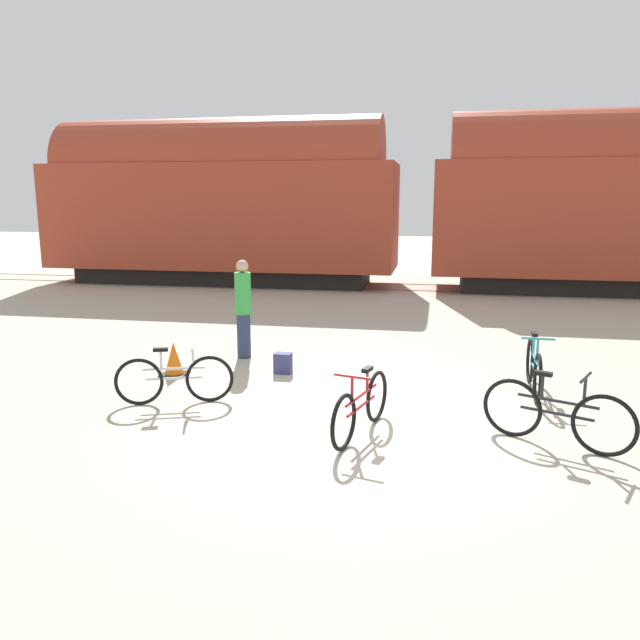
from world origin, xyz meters
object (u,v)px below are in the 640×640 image
Objects in this scene: traffic_cone at (174,360)px; freight_train at (415,198)px; person_in_green at (243,308)px; bicycle_black at (556,415)px; bicycle_maroon at (361,407)px; bicycle_silver at (175,379)px; bicycle_teal at (534,367)px; backpack at (283,363)px.

freight_train is at bearing 72.88° from traffic_cone.
bicycle_black is at bearing 141.21° from person_in_green.
bicycle_maroon is 4.22m from person_in_green.
bicycle_silver is 0.88× the size of person_in_green.
bicycle_silver reaches higher than traffic_cone.
traffic_cone is (-0.77, -1.31, -0.65)m from person_in_green.
backpack is at bearing 175.52° from bicycle_teal.
bicycle_black reaches higher than bicycle_silver.
person_in_green is 3.21× the size of traffic_cone.
traffic_cone is (-5.60, -0.13, -0.13)m from bicycle_teal.
bicycle_maroon is 3.87m from traffic_cone.
bicycle_maroon is 1.04× the size of bicycle_black.
backpack is at bearing -98.97° from freight_train.
freight_train reaches higher than person_in_green.
backpack is (1.11, 1.77, -0.19)m from bicycle_silver.
freight_train is 15.14× the size of bicycle_black.
bicycle_silver is 2.83× the size of traffic_cone.
backpack is (0.94, -0.88, -0.74)m from person_in_green.
bicycle_maroon is at bearing 122.69° from person_in_green.
freight_train is 13.20m from bicycle_maroon.
bicycle_black is at bearing -80.35° from freight_train.
person_in_green reaches higher than bicycle_silver.
bicycle_black is (4.96, -0.60, 0.02)m from bicycle_silver.
bicycle_maroon is at bearing -56.92° from backpack.
bicycle_maroon is at bearing -31.31° from traffic_cone.
bicycle_teal is 3.90m from backpack.
bicycle_black is 5.89m from traffic_cone.
traffic_cone is (-0.60, 1.34, -0.10)m from bicycle_silver.
person_in_green reaches higher than backpack.
freight_train is 13.80× the size of person_in_green.
freight_train is 11.74m from traffic_cone.
bicycle_silver is 4.58× the size of backpack.
bicycle_teal is at bearing 1.35° from traffic_cone.
backpack is (-1.66, -10.52, -2.65)m from freight_train.
person_in_green is (-2.60, -9.64, -1.91)m from freight_train.
bicycle_maroon is 2.93m from backpack.
traffic_cone is at bearing 160.80° from bicycle_black.
bicycle_teal reaches higher than bicycle_maroon.
freight_train is at bearing 101.63° from bicycle_teal.
bicycle_maroon is at bearing -178.16° from bicycle_black.
freight_train is 10.97m from backpack.
person_in_green is 1.48m from backpack.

